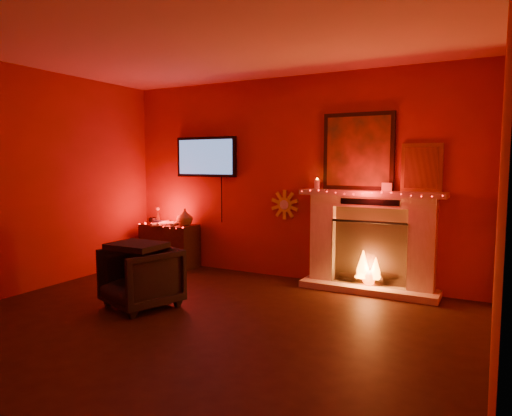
{
  "coord_description": "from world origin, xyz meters",
  "views": [
    {
      "loc": [
        2.49,
        -3.13,
        1.57
      ],
      "look_at": [
        -0.07,
        1.7,
        1.02
      ],
      "focal_mm": 32.0,
      "sensor_mm": 36.0,
      "label": 1
    }
  ],
  "objects_px": {
    "tv": "(206,157)",
    "armchair": "(141,277)",
    "fireplace": "(370,232)",
    "sunburst_clock": "(285,205)",
    "console_table": "(170,243)"
  },
  "relations": [
    {
      "from": "tv",
      "to": "sunburst_clock",
      "type": "xyz_separation_m",
      "value": [
        1.25,
        0.03,
        -0.65
      ]
    },
    {
      "from": "fireplace",
      "to": "sunburst_clock",
      "type": "relative_size",
      "value": 5.45
    },
    {
      "from": "fireplace",
      "to": "armchair",
      "type": "distance_m",
      "value": 2.76
    },
    {
      "from": "sunburst_clock",
      "to": "armchair",
      "type": "distance_m",
      "value": 2.2
    },
    {
      "from": "tv",
      "to": "console_table",
      "type": "relative_size",
      "value": 1.39
    },
    {
      "from": "tv",
      "to": "armchair",
      "type": "bearing_deg",
      "value": -77.59
    },
    {
      "from": "armchair",
      "to": "console_table",
      "type": "bearing_deg",
      "value": 138.1
    },
    {
      "from": "tv",
      "to": "fireplace",
      "type": "bearing_deg",
      "value": -1.5
    },
    {
      "from": "sunburst_clock",
      "to": "armchair",
      "type": "xyz_separation_m",
      "value": [
        -0.83,
        -1.92,
        -0.67
      ]
    },
    {
      "from": "fireplace",
      "to": "sunburst_clock",
      "type": "bearing_deg",
      "value": 175.63
    },
    {
      "from": "console_table",
      "to": "armchair",
      "type": "xyz_separation_m",
      "value": [
        0.96,
        -1.7,
        -0.03
      ]
    },
    {
      "from": "tv",
      "to": "console_table",
      "type": "xyz_separation_m",
      "value": [
        -0.54,
        -0.19,
        -1.29
      ]
    },
    {
      "from": "tv",
      "to": "armchair",
      "type": "distance_m",
      "value": 2.35
    },
    {
      "from": "fireplace",
      "to": "sunburst_clock",
      "type": "xyz_separation_m",
      "value": [
        -1.19,
        0.09,
        0.28
      ]
    },
    {
      "from": "tv",
      "to": "armchair",
      "type": "xyz_separation_m",
      "value": [
        0.42,
        -1.9,
        -1.32
      ]
    }
  ]
}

